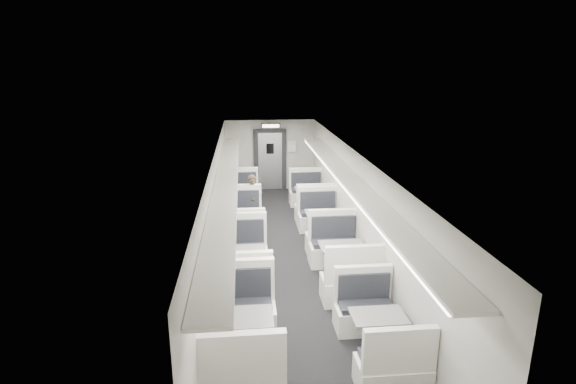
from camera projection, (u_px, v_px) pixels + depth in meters
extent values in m
cube|color=black|center=(287.00, 264.00, 9.93)|extent=(3.00, 12.00, 0.12)
cube|color=silver|center=(287.00, 152.00, 9.24)|extent=(3.00, 12.00, 0.12)
cube|color=beige|center=(270.00, 155.00, 15.38)|extent=(3.00, 0.12, 2.40)
cube|color=beige|center=(214.00, 212.00, 9.44)|extent=(0.12, 12.00, 2.40)
cube|color=beige|center=(359.00, 208.00, 9.74)|extent=(0.12, 12.00, 2.40)
cube|color=white|center=(241.00, 215.00, 12.27)|extent=(1.06, 0.59, 0.45)
cube|color=black|center=(241.00, 205.00, 12.23)|extent=(0.94, 0.47, 0.10)
cube|color=white|center=(241.00, 197.00, 11.91)|extent=(1.06, 0.12, 0.70)
cube|color=white|center=(241.00, 199.00, 13.77)|extent=(1.06, 0.59, 0.45)
cube|color=black|center=(241.00, 190.00, 13.66)|extent=(0.94, 0.47, 0.10)
cube|color=white|center=(241.00, 179.00, 13.81)|extent=(1.06, 0.12, 0.70)
cylinder|color=#B7B7BA|center=(241.00, 202.00, 12.99)|extent=(0.10, 0.10, 0.69)
cylinder|color=#B7B7BA|center=(242.00, 213.00, 13.08)|extent=(0.36, 0.36, 0.03)
cube|color=gray|center=(241.00, 190.00, 12.88)|extent=(0.88, 0.60, 0.04)
cube|color=white|center=(242.00, 245.00, 10.24)|extent=(1.07, 0.60, 0.46)
cube|color=black|center=(241.00, 233.00, 10.19)|extent=(0.95, 0.48, 0.10)
cube|color=white|center=(241.00, 224.00, 9.87)|extent=(1.07, 0.12, 0.71)
cube|color=white|center=(241.00, 222.00, 11.75)|extent=(1.07, 0.60, 0.46)
cube|color=black|center=(241.00, 212.00, 11.65)|extent=(0.95, 0.48, 0.10)
cube|color=white|center=(241.00, 198.00, 11.80)|extent=(1.07, 0.12, 0.71)
cylinder|color=#B7B7BA|center=(241.00, 228.00, 10.96)|extent=(0.10, 0.10, 0.70)
cylinder|color=#B7B7BA|center=(242.00, 240.00, 11.06)|extent=(0.37, 0.37, 0.03)
cube|color=gray|center=(241.00, 213.00, 10.86)|extent=(0.89, 0.61, 0.04)
cube|color=white|center=(242.00, 297.00, 7.95)|extent=(1.10, 0.61, 0.47)
cube|color=black|center=(241.00, 281.00, 7.91)|extent=(0.97, 0.49, 0.10)
cube|color=white|center=(241.00, 272.00, 7.58)|extent=(1.10, 0.12, 0.72)
cube|color=white|center=(242.00, 259.00, 9.50)|extent=(1.10, 0.61, 0.47)
cube|color=black|center=(241.00, 247.00, 9.39)|extent=(0.97, 0.49, 0.10)
cube|color=white|center=(241.00, 229.00, 9.55)|extent=(1.10, 0.12, 0.72)
cylinder|color=#B7B7BA|center=(241.00, 270.00, 8.69)|extent=(0.10, 0.10, 0.71)
cylinder|color=#B7B7BA|center=(242.00, 286.00, 8.79)|extent=(0.37, 0.37, 0.03)
cube|color=gray|center=(241.00, 251.00, 8.58)|extent=(0.91, 0.62, 0.04)
cube|color=black|center=(241.00, 368.00, 5.66)|extent=(0.97, 0.49, 0.10)
cube|color=white|center=(241.00, 360.00, 5.33)|extent=(1.10, 0.12, 0.72)
cube|color=white|center=(242.00, 319.00, 7.25)|extent=(1.10, 0.61, 0.47)
cube|color=black|center=(241.00, 305.00, 7.14)|extent=(0.97, 0.49, 0.10)
cube|color=white|center=(241.00, 280.00, 7.30)|extent=(1.10, 0.12, 0.72)
cylinder|color=#B7B7BA|center=(242.00, 342.00, 6.44)|extent=(0.10, 0.10, 0.71)
cylinder|color=#B7B7BA|center=(242.00, 363.00, 6.54)|extent=(0.37, 0.37, 0.03)
cube|color=gray|center=(241.00, 318.00, 6.33)|extent=(0.91, 0.62, 0.04)
cube|color=white|center=(314.00, 213.00, 12.43)|extent=(1.03, 0.57, 0.44)
cube|color=black|center=(314.00, 204.00, 12.38)|extent=(0.91, 0.46, 0.10)
cube|color=white|center=(315.00, 196.00, 12.07)|extent=(1.03, 0.12, 0.68)
cube|color=white|center=(306.00, 198.00, 13.88)|extent=(1.03, 0.57, 0.44)
cube|color=black|center=(307.00, 190.00, 13.78)|extent=(0.91, 0.46, 0.10)
cube|color=white|center=(306.00, 179.00, 13.92)|extent=(1.03, 0.12, 0.68)
cylinder|color=#B7B7BA|center=(310.00, 201.00, 13.12)|extent=(0.10, 0.10, 0.67)
cylinder|color=#B7B7BA|center=(310.00, 212.00, 13.21)|extent=(0.35, 0.35, 0.03)
cube|color=gray|center=(310.00, 189.00, 13.02)|extent=(0.86, 0.58, 0.04)
cube|color=white|center=(329.00, 244.00, 10.31)|extent=(1.04, 0.58, 0.44)
cube|color=black|center=(329.00, 233.00, 10.26)|extent=(0.92, 0.46, 0.10)
cube|color=white|center=(331.00, 224.00, 9.95)|extent=(1.04, 0.12, 0.69)
cube|color=white|center=(318.00, 222.00, 11.77)|extent=(1.04, 0.58, 0.44)
cube|color=black|center=(318.00, 212.00, 11.67)|extent=(0.92, 0.46, 0.10)
cube|color=white|center=(317.00, 199.00, 11.82)|extent=(1.04, 0.12, 0.69)
cylinder|color=#B7B7BA|center=(323.00, 228.00, 11.01)|extent=(0.10, 0.10, 0.68)
cylinder|color=#B7B7BA|center=(323.00, 240.00, 11.10)|extent=(0.35, 0.35, 0.03)
cube|color=gray|center=(324.00, 213.00, 10.90)|extent=(0.86, 0.59, 0.04)
cube|color=white|center=(351.00, 289.00, 8.24)|extent=(1.08, 0.60, 0.46)
cube|color=black|center=(351.00, 274.00, 8.20)|extent=(0.96, 0.48, 0.10)
cube|color=white|center=(355.00, 265.00, 7.87)|extent=(1.08, 0.12, 0.71)
cube|color=white|center=(334.00, 254.00, 9.77)|extent=(1.08, 0.60, 0.46)
cube|color=black|center=(334.00, 242.00, 9.66)|extent=(0.96, 0.48, 0.10)
cube|color=white|center=(333.00, 225.00, 9.81)|extent=(1.08, 0.12, 0.71)
cylinder|color=#B7B7BA|center=(342.00, 264.00, 8.97)|extent=(0.10, 0.10, 0.70)
cylinder|color=#B7B7BA|center=(341.00, 279.00, 9.06)|extent=(0.37, 0.37, 0.03)
cube|color=gray|center=(343.00, 246.00, 8.86)|extent=(0.90, 0.61, 0.04)
cube|color=white|center=(392.00, 375.00, 6.00)|extent=(0.96, 0.54, 0.41)
cube|color=black|center=(393.00, 358.00, 5.95)|extent=(0.85, 0.43, 0.09)
cube|color=white|center=(400.00, 350.00, 5.67)|extent=(0.96, 0.11, 0.64)
cube|color=white|center=(364.00, 318.00, 7.35)|extent=(0.96, 0.54, 0.41)
cube|color=black|center=(365.00, 305.00, 7.26)|extent=(0.85, 0.43, 0.09)
cube|color=white|center=(363.00, 283.00, 7.39)|extent=(0.96, 0.11, 0.64)
cylinder|color=#B7B7BA|center=(377.00, 337.00, 6.64)|extent=(0.09, 0.09, 0.63)
cylinder|color=#B7B7BA|center=(376.00, 354.00, 6.73)|extent=(0.33, 0.33, 0.03)
cube|color=gray|center=(379.00, 316.00, 6.55)|extent=(0.80, 0.54, 0.04)
imported|color=black|center=(253.00, 201.00, 11.88)|extent=(0.53, 0.36, 1.42)
cube|color=black|center=(223.00, 169.00, 12.65)|extent=(0.02, 1.18, 0.84)
cube|color=black|center=(219.00, 190.00, 10.55)|extent=(0.02, 1.18, 0.84)
cube|color=black|center=(214.00, 222.00, 8.45)|extent=(0.02, 1.18, 0.84)
cube|color=black|center=(205.00, 274.00, 6.34)|extent=(0.02, 1.18, 0.84)
cube|color=white|center=(226.00, 183.00, 8.98)|extent=(0.46, 10.40, 0.05)
cube|color=white|center=(236.00, 185.00, 9.01)|extent=(0.05, 10.20, 0.04)
cube|color=white|center=(350.00, 179.00, 9.22)|extent=(0.46, 10.40, 0.05)
cube|color=white|center=(340.00, 182.00, 9.22)|extent=(0.05, 10.20, 0.04)
cube|color=black|center=(270.00, 160.00, 15.31)|extent=(1.10, 0.10, 2.10)
cube|color=#B7B7BA|center=(270.00, 161.00, 15.29)|extent=(0.80, 0.05, 1.95)
cube|color=black|center=(270.00, 149.00, 15.13)|extent=(0.25, 0.02, 0.35)
cube|color=black|center=(271.00, 126.00, 14.50)|extent=(0.62, 0.10, 0.16)
cube|color=white|center=(271.00, 126.00, 14.44)|extent=(0.54, 0.02, 0.10)
cube|color=silver|center=(292.00, 147.00, 15.24)|extent=(0.32, 0.02, 0.40)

